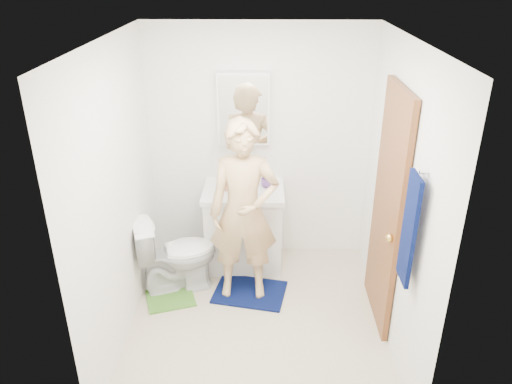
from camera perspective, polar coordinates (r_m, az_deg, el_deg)
floor at (r=4.56m, az=0.13°, el=-14.52°), size 2.20×2.40×0.02m
ceiling at (r=3.54m, az=0.18°, el=17.20°), size 2.20×2.40×0.02m
wall_back at (r=5.01m, az=0.38°, el=5.35°), size 2.20×0.02×2.40m
wall_front at (r=2.86m, az=-0.25°, el=-11.36°), size 2.20×0.02×2.40m
wall_left at (r=4.07m, az=-15.68°, el=-0.55°), size 0.02×2.40×2.40m
wall_right at (r=4.04m, az=16.11°, el=-0.80°), size 0.02×2.40×2.40m
vanity_cabinet at (r=5.08m, az=-1.39°, el=-4.30°), size 0.75×0.55×0.80m
countertop at (r=4.89m, az=-1.44°, el=0.04°), size 0.79×0.59×0.05m
sink_basin at (r=4.88m, az=-1.44°, el=0.20°), size 0.40×0.40×0.03m
faucet at (r=5.02m, az=-1.36°, el=1.80°), size 0.03×0.03×0.12m
medicine_cabinet at (r=4.83m, az=-1.42°, el=9.54°), size 0.50×0.12×0.70m
mirror_panel at (r=4.77m, az=-1.46°, el=9.34°), size 0.46×0.01×0.66m
door at (r=4.23m, az=14.77°, el=-2.04°), size 0.05×0.80×2.05m
door_knob at (r=3.99m, az=15.07°, el=-5.10°), size 0.07×0.07×0.07m
towel at (r=3.51m, az=17.12°, el=-4.14°), size 0.03×0.24×0.80m
towel_hook at (r=3.34m, az=18.68°, el=2.16°), size 0.06×0.02×0.02m
toilet at (r=4.78m, az=-9.09°, el=-6.99°), size 0.84×0.65×0.76m
bath_mat at (r=4.85m, az=-0.72°, el=-11.37°), size 0.74×0.59×0.02m
green_rug at (r=4.85m, az=-9.74°, el=-11.86°), size 0.52×0.48×0.02m
soap_dispenser at (r=4.83m, az=-3.35°, el=1.17°), size 0.08×0.08×0.18m
toothbrush_cup at (r=4.91m, az=1.22°, el=1.08°), size 0.12×0.12×0.09m
man at (r=4.41m, az=-1.40°, el=-2.32°), size 0.62×0.41×1.69m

